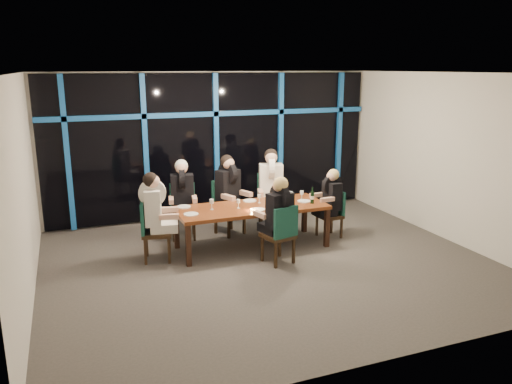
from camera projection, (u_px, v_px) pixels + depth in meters
The scene contains 29 objects.
room at pixel (270, 139), 7.57m from camera, with size 7.04×7.00×3.02m.
window_wall at pixel (216, 143), 10.35m from camera, with size 6.86×0.43×2.94m.
dining_table at pixel (252, 210), 8.63m from camera, with size 2.60×1.00×0.75m.
chair_far_left at pixel (183, 208), 9.22m from camera, with size 0.54×0.54×1.00m.
chair_far_mid at pixel (227, 203), 9.44m from camera, with size 0.62×0.62×1.03m.
chair_far_right at pixel (270, 198), 9.73m from camera, with size 0.62×0.62×1.07m.
chair_end_left at pixel (151, 228), 8.07m from camera, with size 0.55×0.55×1.00m.
chair_end_right at pixel (333, 211), 9.24m from camera, with size 0.44×0.44×0.88m.
chair_near_mid at pixel (281, 232), 7.92m from camera, with size 0.55×0.55×0.98m.
diner_far_left at pixel (182, 188), 9.04m from camera, with size 0.55×0.66×0.97m.
diner_far_mid at pixel (229, 183), 9.28m from camera, with size 0.64×0.71×1.00m.
diner_far_right at pixel (271, 178), 9.54m from camera, with size 0.63×0.73×1.05m.
diner_end_left at pixel (155, 204), 7.98m from camera, with size 0.67×0.56×0.98m.
diner_end_right at pixel (330, 193), 9.12m from camera, with size 0.56×0.45×0.85m.
diner_near_mid at pixel (278, 207), 7.89m from camera, with size 0.55×0.66×0.95m.
plate_far_left at pixel (184, 207), 8.55m from camera, with size 0.24×0.24×0.01m, color white.
plate_far_mid at pixel (250, 201), 8.93m from camera, with size 0.24×0.24×0.01m, color white.
plate_far_right at pixel (274, 199), 9.06m from camera, with size 0.24×0.24×0.01m, color white.
plate_end_left at pixel (191, 214), 8.12m from camera, with size 0.24×0.24×0.01m, color white.
plate_end_right at pixel (304, 201), 8.91m from camera, with size 0.24×0.24×0.01m, color white.
plate_near_mid at pixel (258, 210), 8.38m from camera, with size 0.24×0.24×0.01m, color white.
wine_bottle at pixel (312, 197), 8.76m from camera, with size 0.07×0.07×0.30m.
water_pitcher at pixel (289, 198), 8.74m from camera, with size 0.13×0.12×0.22m.
tea_light at pixel (252, 210), 8.35m from camera, with size 0.05×0.05×0.03m, color #F4A849.
wine_glass_a at pixel (238, 202), 8.46m from camera, with size 0.06×0.06×0.16m.
wine_glass_b at pixel (259, 197), 8.79m from camera, with size 0.06×0.06×0.16m.
wine_glass_c at pixel (275, 199), 8.58m from camera, with size 0.07×0.07×0.18m.
wine_glass_d at pixel (212, 202), 8.38m from camera, with size 0.07×0.07×0.18m.
wine_glass_e at pixel (302, 193), 9.01m from camera, with size 0.06×0.06×0.17m.
Camera 1 is at (-2.92, -6.96, 3.09)m, focal length 35.00 mm.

